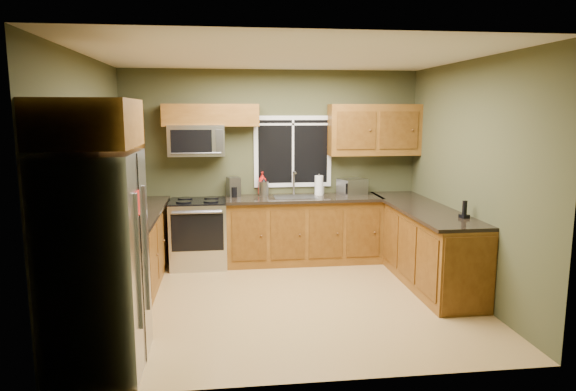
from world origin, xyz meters
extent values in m
plane|color=#A17D47|center=(0.00, 0.00, 0.00)|extent=(4.20, 4.20, 0.00)
plane|color=white|center=(0.00, 0.00, 2.70)|extent=(4.20, 4.20, 0.00)
plane|color=#3F4226|center=(0.00, 1.80, 1.35)|extent=(4.20, 0.00, 4.20)
plane|color=#3F4226|center=(0.00, -1.80, 1.35)|extent=(4.20, 0.00, 4.20)
plane|color=#3F4226|center=(-2.10, 0.00, 1.35)|extent=(0.00, 3.60, 3.60)
plane|color=#3F4226|center=(2.10, 0.00, 1.35)|extent=(0.00, 3.60, 3.60)
cube|color=white|center=(0.30, 1.79, 1.55)|extent=(1.12, 0.03, 1.02)
cube|color=black|center=(0.30, 1.78, 1.55)|extent=(1.00, 0.01, 0.90)
cube|color=white|center=(0.30, 1.77, 1.55)|extent=(0.03, 0.01, 0.90)
cube|color=white|center=(0.30, 1.77, 1.94)|extent=(1.00, 0.01, 0.03)
cube|color=brown|center=(-1.80, 0.48, 0.45)|extent=(0.60, 2.65, 0.90)
cube|color=black|center=(-1.78, 0.48, 0.92)|extent=(0.65, 2.65, 0.04)
cube|color=brown|center=(0.42, 1.50, 0.45)|extent=(2.17, 0.60, 0.90)
cube|color=black|center=(0.42, 1.48, 0.92)|extent=(2.17, 0.65, 0.04)
cube|color=brown|center=(1.80, 0.55, 0.45)|extent=(0.60, 2.50, 0.90)
cube|color=#5D3610|center=(1.80, -0.71, 0.45)|extent=(0.56, 0.02, 0.82)
cube|color=black|center=(1.78, 0.55, 0.92)|extent=(0.65, 2.50, 0.04)
cube|color=brown|center=(-1.94, 0.48, 1.86)|extent=(0.33, 2.65, 0.72)
cube|color=brown|center=(-0.85, 1.64, 2.07)|extent=(1.30, 0.33, 0.30)
cube|color=brown|center=(1.45, 1.64, 1.86)|extent=(1.30, 0.33, 0.72)
cube|color=brown|center=(-1.74, -1.30, 2.03)|extent=(0.72, 0.90, 0.38)
cube|color=#B7B7BC|center=(-1.74, -1.30, 0.90)|extent=(0.72, 0.90, 1.80)
cube|color=slate|center=(-1.37, -1.50, 0.95)|extent=(0.03, 0.04, 1.10)
cube|color=slate|center=(-1.37, -1.10, 0.95)|extent=(0.03, 0.04, 1.10)
cube|color=black|center=(-1.38, -1.30, 0.90)|extent=(0.01, 0.02, 1.78)
cube|color=red|center=(-1.37, -1.40, 1.40)|extent=(0.01, 0.14, 0.20)
cube|color=#B7B7BC|center=(-1.05, 1.48, 0.45)|extent=(0.76, 0.65, 0.90)
cube|color=black|center=(-1.05, 1.48, 0.91)|extent=(0.76, 0.64, 0.03)
cube|color=black|center=(-1.05, 1.15, 0.55)|extent=(0.68, 0.02, 0.50)
cylinder|color=slate|center=(-1.05, 1.12, 0.82)|extent=(0.64, 0.04, 0.04)
cylinder|color=black|center=(-1.23, 1.33, 0.93)|extent=(0.20, 0.20, 0.01)
cylinder|color=black|center=(-0.87, 1.33, 0.93)|extent=(0.20, 0.20, 0.01)
cylinder|color=black|center=(-1.23, 1.61, 0.93)|extent=(0.20, 0.20, 0.01)
cylinder|color=black|center=(-0.87, 1.61, 0.93)|extent=(0.20, 0.20, 0.01)
cube|color=#B7B7BC|center=(-1.05, 1.61, 1.73)|extent=(0.76, 0.38, 0.42)
cube|color=black|center=(-1.11, 1.42, 1.73)|extent=(0.54, 0.01, 0.30)
cube|color=slate|center=(-0.74, 1.42, 1.73)|extent=(0.10, 0.01, 0.30)
cylinder|color=slate|center=(-1.05, 1.40, 1.57)|extent=(0.66, 0.02, 0.02)
cube|color=slate|center=(0.30, 1.48, 0.94)|extent=(0.60, 0.42, 0.02)
cylinder|color=#B7B7BC|center=(0.30, 1.68, 1.11)|extent=(0.03, 0.03, 0.34)
cylinder|color=#B7B7BC|center=(0.30, 1.60, 1.27)|extent=(0.03, 0.18, 0.03)
cube|color=#B7B7BC|center=(1.13, 1.58, 1.05)|extent=(0.44, 0.40, 0.23)
cube|color=black|center=(1.13, 1.44, 1.05)|extent=(0.29, 0.13, 0.16)
cube|color=slate|center=(-0.56, 1.65, 1.07)|extent=(0.21, 0.23, 0.27)
cylinder|color=black|center=(-0.56, 1.58, 1.01)|extent=(0.12, 0.12, 0.14)
cylinder|color=#B7B7BC|center=(-0.13, 1.65, 1.04)|extent=(0.15, 0.15, 0.20)
cone|color=black|center=(-0.13, 1.65, 1.16)|extent=(0.10, 0.10, 0.06)
cylinder|color=white|center=(0.65, 1.60, 1.08)|extent=(0.15, 0.15, 0.28)
cylinder|color=slate|center=(0.65, 1.60, 1.23)|extent=(0.02, 0.02, 0.04)
imported|color=red|center=(-0.15, 1.70, 1.11)|extent=(0.16, 0.16, 0.33)
imported|color=white|center=(0.70, 1.70, 1.03)|extent=(0.10, 0.10, 0.17)
cube|color=black|center=(1.98, -0.17, 0.96)|extent=(0.11, 0.11, 0.04)
cube|color=black|center=(1.98, -0.17, 1.06)|extent=(0.05, 0.04, 0.16)
camera|label=1|loc=(-0.68, -5.51, 2.12)|focal=32.00mm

